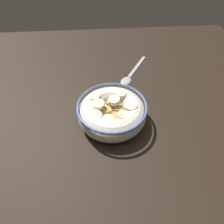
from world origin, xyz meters
The scene contains 3 objects.
ground_plane centered at (0.00, 0.00, -1.00)cm, with size 99.92×99.92×2.00cm, color black.
cereal_bowl centered at (0.00, 0.00, 2.96)cm, with size 16.47×16.47×6.05cm.
spoon centered at (-6.80, -17.22, 0.33)cm, with size 10.77×15.48×0.80cm.
Camera 1 is at (2.58, 32.52, 38.40)cm, focal length 32.47 mm.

